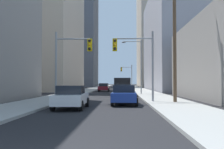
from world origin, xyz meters
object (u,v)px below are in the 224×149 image
Objects in this scene: cargo_van_black at (123,85)px; traffic_signal_near_right at (135,55)px; sedan_blue at (124,95)px; sedan_silver at (123,91)px; traffic_signal_far_right at (127,73)px; traffic_signal_near_left at (71,55)px; sedan_maroon at (104,87)px; sedan_white at (71,97)px.

cargo_van_black is 12.20m from traffic_signal_near_right.
sedan_silver is (-0.05, 7.54, 0.00)m from sedan_blue.
cargo_van_black is 1.24× the size of sedan_blue.
traffic_signal_far_right is at bearing 88.30° from sedan_blue.
traffic_signal_near_left is (-4.42, -11.85, 2.72)m from cargo_van_black.
sedan_blue is 7.54m from sedan_silver.
sedan_white is at bearing -90.24° from sedan_maroon.
sedan_white is 7.16m from traffic_signal_near_right.
sedan_blue is at bearing -89.58° from sedan_silver.
sedan_silver is 0.71× the size of traffic_signal_near_left.
sedan_blue is at bearing -89.98° from cargo_van_black.
sedan_maroon is 24.80m from traffic_signal_near_left.
sedan_blue and sedan_silver have the same top height.
cargo_van_black is 28.49m from traffic_signal_far_right.
traffic_signal_far_right is at bearing 73.54° from sedan_maroon.
sedan_white and sedan_silver have the same top height.
traffic_signal_near_left is (-1.05, -24.56, 3.24)m from sedan_maroon.
traffic_signal_far_right is (1.25, 28.33, 2.71)m from cargo_van_black.
sedan_maroon is (-3.32, 18.67, 0.00)m from sedan_silver.
traffic_signal_near_right is at bearing 0.00° from traffic_signal_near_left.
traffic_signal_near_right is at bearing -79.98° from sedan_maroon.
sedan_silver is 34.47m from traffic_signal_far_right.
cargo_van_black reaches higher than sedan_blue.
traffic_signal_near_right is (1.02, -5.89, 3.25)m from sedan_silver.
sedan_white is 0.71× the size of traffic_signal_far_right.
cargo_van_black is 13.50m from sedan_blue.
sedan_silver is 0.71× the size of traffic_signal_near_right.
sedan_maroon is (0.12, 29.11, 0.00)m from sedan_white.
sedan_maroon is at bearing 104.84° from cargo_van_black.
traffic_signal_near_right is at bearing 45.56° from sedan_white.
sedan_maroon is 0.71× the size of traffic_signal_near_right.
traffic_signal_near_left is at bearing -92.46° from sedan_maroon.
cargo_van_black is at bearing -75.16° from sedan_maroon.
traffic_signal_far_right is (1.30, 34.29, 3.22)m from sedan_silver.
sedan_blue is at bearing -20.38° from traffic_signal_near_left.
sedan_silver is at bearing 90.42° from sedan_blue.
sedan_blue is (3.50, 2.91, 0.00)m from sedan_white.
traffic_signal_near_left is at bearing 159.62° from sedan_blue.
traffic_signal_near_left reaches higher than sedan_blue.
traffic_signal_far_right reaches higher than sedan_white.
sedan_maroon is at bearing -106.46° from traffic_signal_far_right.
sedan_silver is 0.71× the size of traffic_signal_far_right.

